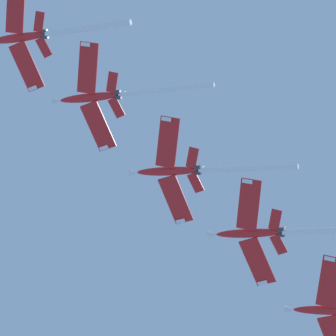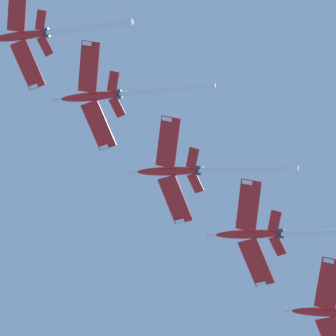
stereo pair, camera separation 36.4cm
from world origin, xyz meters
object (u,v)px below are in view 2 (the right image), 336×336
Objects in this scene: jet_second at (104,95)px; jet_third at (187,171)px; jet_lead at (39,34)px; jet_fourth at (274,234)px.

jet_third is at bearing 24.20° from jet_second.
jet_lead is 0.95× the size of jet_fourth.
jet_lead is at bearing -155.42° from jet_third.
jet_third is (17.70, 7.96, -4.36)m from jet_second.
jet_lead is 16.42m from jet_second.
jet_fourth is (17.16, 5.10, -5.34)m from jet_third.
jet_lead is 0.98× the size of jet_third.
jet_lead is 54.85m from jet_fourth.
jet_lead reaches higher than jet_third.
jet_fourth is (49.28, 19.79, -13.73)m from jet_lead.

